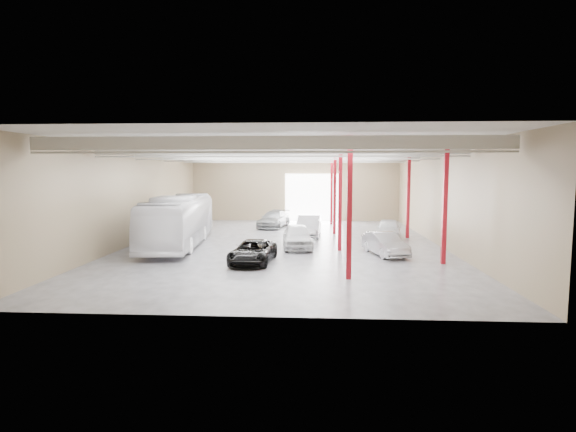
# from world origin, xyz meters

# --- Properties ---
(depot_shell) EXTENTS (22.12, 32.12, 7.06)m
(depot_shell) POSITION_xyz_m (0.13, 0.48, 4.98)
(depot_shell) COLOR #444449
(depot_shell) RESTS_ON ground
(coach_bus) EXTENTS (4.17, 13.05, 3.57)m
(coach_bus) POSITION_xyz_m (-7.52, -0.71, 1.79)
(coach_bus) COLOR white
(coach_bus) RESTS_ON ground
(black_sedan) EXTENTS (2.60, 4.92, 1.32)m
(black_sedan) POSITION_xyz_m (-1.45, -6.42, 0.66)
(black_sedan) COLOR black
(black_sedan) RESTS_ON ground
(car_row_a) EXTENTS (2.41, 5.03, 1.66)m
(car_row_a) POSITION_xyz_m (0.93, -1.22, 0.83)
(car_row_a) COLOR silver
(car_row_a) RESTS_ON ground
(car_row_b) EXTENTS (2.07, 5.25, 1.70)m
(car_row_b) POSITION_xyz_m (1.66, 4.50, 0.85)
(car_row_b) COLOR silver
(car_row_b) RESTS_ON ground
(car_row_c) EXTENTS (3.19, 5.57, 1.52)m
(car_row_c) POSITION_xyz_m (-1.73, 10.08, 0.76)
(car_row_c) COLOR slate
(car_row_c) RESTS_ON ground
(car_right_near) EXTENTS (2.64, 4.64, 1.45)m
(car_right_near) POSITION_xyz_m (6.57, -3.53, 0.72)
(car_right_near) COLOR #B2B2B7
(car_right_near) RESTS_ON ground
(car_right_far) EXTENTS (2.55, 4.79, 1.55)m
(car_right_far) POSITION_xyz_m (7.93, 3.49, 0.77)
(car_right_far) COLOR silver
(car_right_far) RESTS_ON ground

